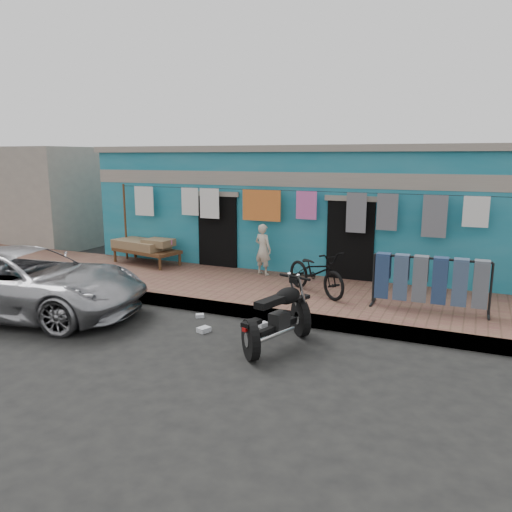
# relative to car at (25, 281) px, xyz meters

# --- Properties ---
(ground) EXTENTS (80.00, 80.00, 0.00)m
(ground) POSITION_rel_car_xyz_m (4.07, 0.04, -0.69)
(ground) COLOR black
(ground) RESTS_ON ground
(sidewalk) EXTENTS (28.00, 3.00, 0.25)m
(sidewalk) POSITION_rel_car_xyz_m (4.07, 3.04, -0.56)
(sidewalk) COLOR brown
(sidewalk) RESTS_ON ground
(curb) EXTENTS (28.00, 0.10, 0.25)m
(curb) POSITION_rel_car_xyz_m (4.07, 1.59, -0.56)
(curb) COLOR gray
(curb) RESTS_ON ground
(building) EXTENTS (12.20, 5.20, 3.36)m
(building) POSITION_rel_car_xyz_m (4.06, 7.03, 1.00)
(building) COLOR #17738D
(building) RESTS_ON ground
(neighbor_left) EXTENTS (6.00, 5.00, 3.40)m
(neighbor_left) POSITION_rel_car_xyz_m (-6.93, 7.04, 1.01)
(neighbor_left) COLOR #9E9384
(neighbor_left) RESTS_ON ground
(clothesline) EXTENTS (10.06, 0.06, 2.10)m
(clothesline) POSITION_rel_car_xyz_m (3.94, 4.29, 1.13)
(clothesline) COLOR brown
(clothesline) RESTS_ON sidewalk
(car) EXTENTS (5.21, 3.16, 1.37)m
(car) POSITION_rel_car_xyz_m (0.00, 0.00, 0.00)
(car) COLOR #ACACB1
(car) RESTS_ON ground
(seated_person) EXTENTS (0.51, 0.41, 1.25)m
(seated_person) POSITION_rel_car_xyz_m (3.33, 4.11, 0.19)
(seated_person) COLOR beige
(seated_person) RESTS_ON sidewalk
(bicycle) EXTENTS (1.82, 1.52, 1.15)m
(bicycle) POSITION_rel_car_xyz_m (5.03, 2.96, 0.14)
(bicycle) COLOR black
(bicycle) RESTS_ON sidewalk
(motorcycle) EXTENTS (1.47, 2.03, 1.12)m
(motorcycle) POSITION_rel_car_xyz_m (5.17, 0.44, -0.13)
(motorcycle) COLOR black
(motorcycle) RESTS_ON ground
(charpoy) EXTENTS (2.35, 1.72, 0.67)m
(charpoy) POSITION_rel_car_xyz_m (-0.04, 4.00, -0.10)
(charpoy) COLOR brown
(charpoy) RESTS_ON sidewalk
(jeans_rack) EXTENTS (2.21, 0.52, 1.05)m
(jeans_rack) POSITION_rel_car_xyz_m (7.31, 2.76, 0.09)
(jeans_rack) COLOR black
(jeans_rack) RESTS_ON sidewalk
(litter_a) EXTENTS (0.20, 0.19, 0.07)m
(litter_a) POSITION_rel_car_xyz_m (3.22, 1.24, -0.65)
(litter_a) COLOR silver
(litter_a) RESTS_ON ground
(litter_b) EXTENTS (0.19, 0.21, 0.09)m
(litter_b) POSITION_rel_car_xyz_m (4.56, 1.24, -0.64)
(litter_b) COLOR silver
(litter_b) RESTS_ON ground
(litter_c) EXTENTS (0.23, 0.26, 0.09)m
(litter_c) POSITION_rel_car_xyz_m (3.70, 0.56, -0.64)
(litter_c) COLOR silver
(litter_c) RESTS_ON ground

